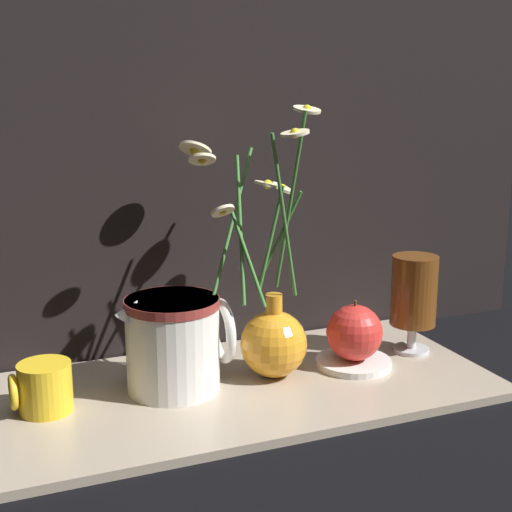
{
  "coord_description": "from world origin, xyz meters",
  "views": [
    {
      "loc": [
        -0.34,
        -0.87,
        0.41
      ],
      "look_at": [
        0.01,
        0.0,
        0.19
      ],
      "focal_mm": 50.0,
      "sensor_mm": 36.0,
      "label": 1
    }
  ],
  "objects": [
    {
      "name": "ground_plane",
      "position": [
        0.0,
        0.0,
        0.0
      ],
      "size": [
        6.0,
        6.0,
        0.0
      ],
      "primitive_type": "plane",
      "color": "black"
    },
    {
      "name": "tea_glass",
      "position": [
        0.28,
        0.02,
        0.11
      ],
      "size": [
        0.07,
        0.07,
        0.15
      ],
      "color": "silver",
      "rests_on": "shelf"
    },
    {
      "name": "ceramic_pitcher",
      "position": [
        -0.1,
        0.02,
        0.08
      ],
      "size": [
        0.15,
        0.13,
        0.14
      ],
      "color": "white",
      "rests_on": "shelf"
    },
    {
      "name": "saucer_plate",
      "position": [
        0.17,
        -0.0,
        0.02
      ],
      "size": [
        0.11,
        0.11,
        0.01
      ],
      "color": "white",
      "rests_on": "shelf"
    },
    {
      "name": "shelf",
      "position": [
        0.0,
        0.0,
        0.01
      ],
      "size": [
        0.69,
        0.33,
        0.01
      ],
      "color": "tan",
      "rests_on": "ground_plane"
    },
    {
      "name": "yellow_mug",
      "position": [
        -0.27,
        0.01,
        0.04
      ],
      "size": [
        0.08,
        0.07,
        0.06
      ],
      "color": "yellow",
      "rests_on": "shelf"
    },
    {
      "name": "vase_with_flowers",
      "position": [
        0.04,
        0.01,
        0.08
      ],
      "size": [
        0.19,
        0.19,
        0.38
      ],
      "color": "orange",
      "rests_on": "shelf"
    },
    {
      "name": "orange_fruit",
      "position": [
        0.17,
        -0.0,
        0.06
      ],
      "size": [
        0.08,
        0.08,
        0.09
      ],
      "color": "red",
      "rests_on": "saucer_plate"
    }
  ]
}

